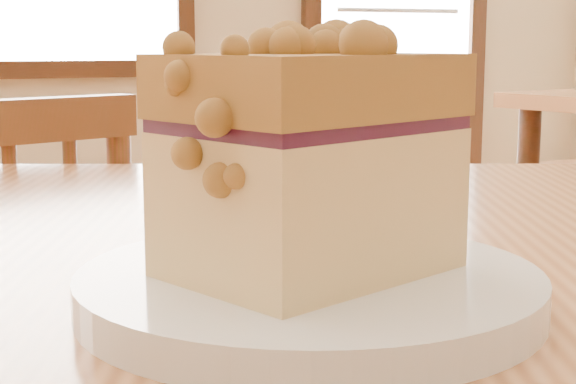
# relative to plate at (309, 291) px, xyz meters

# --- Properties ---
(plate) EXTENTS (0.24, 0.24, 0.02)m
(plate) POSITION_rel_plate_xyz_m (0.00, 0.00, 0.00)
(plate) COLOR white
(plate) RESTS_ON cafe_table_main
(cake_slice) EXTENTS (0.16, 0.15, 0.13)m
(cake_slice) POSITION_rel_plate_xyz_m (0.00, -0.00, 0.07)
(cake_slice) COLOR #EBC585
(cake_slice) RESTS_ON plate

